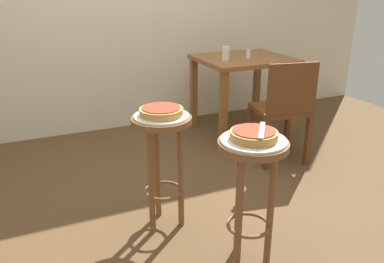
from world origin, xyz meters
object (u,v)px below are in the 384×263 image
wooden_chair (284,108)px  pizza_middle (161,111)px  serving_plate_foreground (253,140)px  dining_table (243,71)px  stool_middle (162,149)px  cup_near_edge (226,53)px  condiment_shaker (249,54)px  serving_plate_middle (161,116)px  pizza_server_knife (262,130)px  pizza_foreground (254,135)px  stool_foreground (251,178)px

wooden_chair → pizza_middle: bearing=-158.3°
serving_plate_foreground → pizza_middle: bearing=118.3°
dining_table → stool_middle: bearing=-135.9°
stool_middle → dining_table: 1.75m
pizza_middle → cup_near_edge: (1.02, 1.13, 0.07)m
condiment_shaker → wooden_chair: 0.75m
serving_plate_middle → pizza_server_knife: pizza_server_knife is taller
stool_middle → pizza_foreground: bearing=-61.7°
pizza_foreground → condiment_shaker: condiment_shaker is taller
dining_table → pizza_server_knife: (-0.94, -1.75, 0.14)m
stool_foreground → serving_plate_middle: serving_plate_middle is taller
serving_plate_foreground → cup_near_edge: 1.81m
pizza_middle → serving_plate_foreground: bearing=-61.7°
wooden_chair → pizza_server_knife: wooden_chair is taller
pizza_foreground → wooden_chair: size_ratio=0.27×
serving_plate_middle → pizza_foreground: bearing=-61.7°
stool_middle → wooden_chair: (1.20, 0.48, -0.04)m
serving_plate_middle → pizza_middle: pizza_middle is taller
pizza_middle → cup_near_edge: cup_near_edge is taller
pizza_foreground → serving_plate_middle: (-0.28, 0.52, -0.03)m
stool_middle → condiment_shaker: bearing=42.2°
serving_plate_foreground → stool_middle: size_ratio=0.46×
dining_table → wooden_chair: bearing=-93.9°
serving_plate_foreground → pizza_server_knife: size_ratio=1.45×
cup_near_edge → pizza_server_knife: 1.82m
cup_near_edge → dining_table: bearing=18.4°
dining_table → stool_foreground: bearing=-119.3°
cup_near_edge → pizza_server_knife: (-0.71, -1.67, -0.05)m
dining_table → pizza_server_knife: size_ratio=3.83×
stool_middle → cup_near_edge: bearing=48.0°
serving_plate_middle → cup_near_edge: bearing=48.0°
serving_plate_foreground → dining_table: dining_table is taller
serving_plate_foreground → stool_middle: bearing=118.3°
pizza_server_knife → pizza_middle: bearing=65.8°
serving_plate_foreground → dining_table: 1.99m
stool_foreground → dining_table: (0.97, 1.73, 0.11)m
stool_foreground → cup_near_edge: bearing=65.8°
cup_near_edge → pizza_server_knife: bearing=-113.0°
wooden_chair → serving_plate_foreground: bearing=-132.8°
stool_foreground → cup_near_edge: 1.84m
stool_middle → pizza_middle: (0.00, 0.00, 0.23)m
condiment_shaker → dining_table: bearing=102.8°
stool_middle → stool_foreground: bearing=-61.7°
serving_plate_middle → pizza_middle: (0.00, 0.00, 0.03)m
serving_plate_middle → condiment_shaker: (1.27, 1.15, 0.08)m
pizza_server_knife → pizza_foreground: bearing=92.2°
stool_foreground → pizza_server_knife: 0.26m
pizza_server_knife → stool_middle: bearing=65.8°
cup_near_edge → condiment_shaker: 0.25m
pizza_foreground → wooden_chair: wooden_chair is taller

